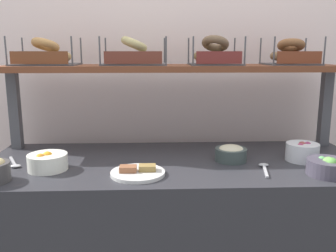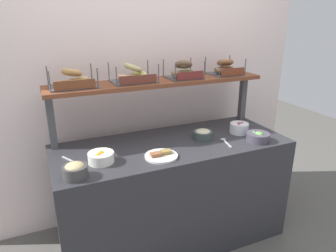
# 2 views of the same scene
# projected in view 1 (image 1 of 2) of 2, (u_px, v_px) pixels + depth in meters

# --- Properties ---
(back_wall) EXTENTS (2.96, 0.06, 2.40)m
(back_wall) POSITION_uv_depth(u_px,v_px,m) (170.00, 77.00, 2.16)
(back_wall) COLOR white
(back_wall) RESTS_ON ground_plane
(deli_counter) EXTENTS (1.76, 0.70, 0.85)m
(deli_counter) POSITION_uv_depth(u_px,v_px,m) (176.00, 244.00, 1.78)
(deli_counter) COLOR #2D2D33
(deli_counter) RESTS_ON ground_plane
(shelf_riser_left) EXTENTS (0.05, 0.05, 0.40)m
(shelf_riser_left) POSITION_uv_depth(u_px,v_px,m) (15.00, 110.00, 1.88)
(shelf_riser_left) COLOR #4C4C51
(shelf_riser_left) RESTS_ON deli_counter
(shelf_riser_right) EXTENTS (0.05, 0.05, 0.40)m
(shelf_riser_right) POSITION_uv_depth(u_px,v_px,m) (325.00, 108.00, 1.95)
(shelf_riser_right) COLOR #4C4C51
(shelf_riser_right) RESTS_ON deli_counter
(upper_shelf) EXTENTS (1.72, 0.32, 0.03)m
(upper_shelf) POSITION_uv_depth(u_px,v_px,m) (173.00, 68.00, 1.87)
(upper_shelf) COLOR brown
(upper_shelf) RESTS_ON shelf_riser_left
(bowl_fruit_salad) EXTENTS (0.17, 0.17, 0.08)m
(bowl_fruit_salad) POSITION_uv_depth(u_px,v_px,m) (47.00, 161.00, 1.56)
(bowl_fruit_salad) COLOR white
(bowl_fruit_salad) RESTS_ON deli_counter
(bowl_beet_salad) EXTENTS (0.15, 0.15, 0.09)m
(bowl_beet_salad) POSITION_uv_depth(u_px,v_px,m) (302.00, 151.00, 1.69)
(bowl_beet_salad) COLOR white
(bowl_beet_salad) RESTS_ON deli_counter
(bowl_tuna_salad) EXTENTS (0.15, 0.15, 0.08)m
(bowl_tuna_salad) POSITION_uv_depth(u_px,v_px,m) (231.00, 153.00, 1.69)
(bowl_tuna_salad) COLOR #3C4845
(bowl_tuna_salad) RESTS_ON deli_counter
(bowl_veggie_mix) EXTENTS (0.17, 0.17, 0.08)m
(bowl_veggie_mix) POSITION_uv_depth(u_px,v_px,m) (329.00, 167.00, 1.50)
(bowl_veggie_mix) COLOR #484251
(bowl_veggie_mix) RESTS_ON deli_counter
(serving_plate_white) EXTENTS (0.23, 0.23, 0.04)m
(serving_plate_white) POSITION_uv_depth(u_px,v_px,m) (138.00, 172.00, 1.50)
(serving_plate_white) COLOR white
(serving_plate_white) RESTS_ON deli_counter
(serving_spoon_near_plate) EXTENTS (0.10, 0.16, 0.01)m
(serving_spoon_near_plate) POSITION_uv_depth(u_px,v_px,m) (14.00, 164.00, 1.63)
(serving_spoon_near_plate) COLOR #B7B7BC
(serving_spoon_near_plate) RESTS_ON deli_counter
(serving_spoon_by_edge) EXTENTS (0.06, 0.17, 0.01)m
(serving_spoon_by_edge) POSITION_uv_depth(u_px,v_px,m) (264.00, 168.00, 1.57)
(serving_spoon_by_edge) COLOR #B7B7BC
(serving_spoon_by_edge) RESTS_ON deli_counter
(bagel_basket_sesame) EXTENTS (0.32, 0.26, 0.14)m
(bagel_basket_sesame) POSITION_uv_depth(u_px,v_px,m) (46.00, 56.00, 1.84)
(bagel_basket_sesame) COLOR #4C4C51
(bagel_basket_sesame) RESTS_ON upper_shelf
(bagel_basket_plain) EXTENTS (0.33, 0.26, 0.15)m
(bagel_basket_plain) POSITION_uv_depth(u_px,v_px,m) (134.00, 55.00, 1.86)
(bagel_basket_plain) COLOR #4C4C51
(bagel_basket_plain) RESTS_ON upper_shelf
(bagel_basket_poppy) EXTENTS (0.26, 0.24, 0.16)m
(bagel_basket_poppy) POSITION_uv_depth(u_px,v_px,m) (215.00, 55.00, 1.87)
(bagel_basket_poppy) COLOR #4C4C51
(bagel_basket_poppy) RESTS_ON upper_shelf
(bagel_basket_cinnamon_raisin) EXTENTS (0.26, 0.26, 0.14)m
(bagel_basket_cinnamon_raisin) POSITION_uv_depth(u_px,v_px,m) (290.00, 55.00, 1.89)
(bagel_basket_cinnamon_raisin) COLOR #4C4C51
(bagel_basket_cinnamon_raisin) RESTS_ON upper_shelf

